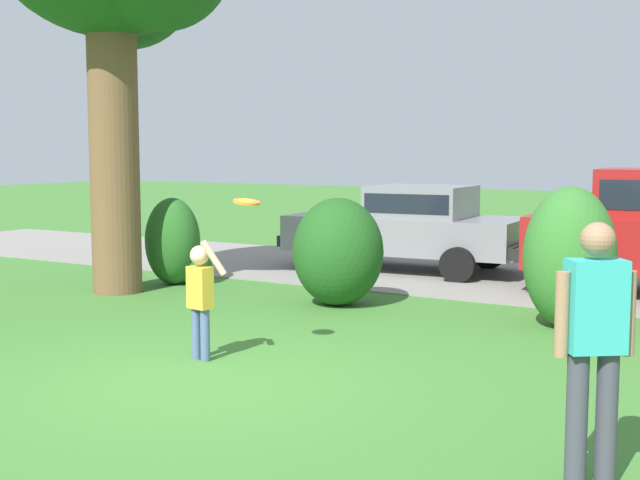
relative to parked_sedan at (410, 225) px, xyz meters
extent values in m
plane|color=#3D752D|center=(1.41, -7.82, -0.85)|extent=(80.00, 80.00, 0.00)
cube|color=gray|center=(1.41, -0.24, -0.84)|extent=(28.00, 4.40, 0.02)
cylinder|color=brown|center=(-2.94, -4.42, 1.32)|extent=(0.75, 0.75, 4.34)
ellipsoid|color=#286023|center=(-2.70, -3.40, -0.13)|extent=(0.93, 0.86, 1.43)
ellipsoid|color=#286023|center=(-2.51, -3.18, -0.53)|extent=(0.71, 0.71, 0.64)
ellipsoid|color=#1E511C|center=(0.56, -3.65, -0.08)|extent=(1.30, 1.25, 1.53)
ellipsoid|color=#33702B|center=(3.77, -3.51, 0.03)|extent=(1.13, 1.18, 1.76)
cube|color=gray|center=(-0.10, -0.01, -0.17)|extent=(4.32, 2.13, 0.64)
cube|color=gray|center=(0.22, 0.02, 0.43)|extent=(1.79, 1.73, 0.56)
cube|color=black|center=(0.22, 0.02, 0.43)|extent=(1.66, 1.74, 0.34)
cylinder|color=black|center=(-1.33, -1.04, -0.55)|extent=(0.61, 0.26, 0.60)
cylinder|color=black|center=(-1.46, 0.84, -0.55)|extent=(0.61, 0.26, 0.60)
cylinder|color=black|center=(1.27, -0.85, -0.55)|extent=(0.61, 0.26, 0.60)
cylinder|color=black|center=(1.14, 1.02, -0.55)|extent=(0.61, 0.26, 0.60)
cube|color=black|center=(-2.23, -0.16, -0.33)|extent=(0.24, 1.75, 0.20)
cube|color=black|center=(2.04, 0.14, -0.33)|extent=(0.24, 1.75, 0.20)
cylinder|color=black|center=(3.39, -1.57, -0.51)|extent=(0.70, 0.28, 0.68)
cylinder|color=black|center=(3.23, 0.30, -0.51)|extent=(0.70, 0.28, 0.68)
cube|color=black|center=(2.42, -0.71, -0.25)|extent=(0.26, 1.75, 0.20)
cylinder|color=#4C608C|center=(0.81, -7.12, -0.57)|extent=(0.10, 0.10, 0.55)
cylinder|color=#4C608C|center=(0.95, -7.14, -0.57)|extent=(0.10, 0.10, 0.55)
cube|color=gold|center=(0.88, -7.13, -0.08)|extent=(0.29, 0.21, 0.44)
sphere|color=beige|center=(0.88, -7.13, 0.26)|extent=(0.20, 0.20, 0.20)
cylinder|color=beige|center=(1.05, -7.11, 0.24)|extent=(0.22, 0.22, 0.39)
cylinder|color=beige|center=(0.72, -7.10, -0.13)|extent=(0.07, 0.07, 0.36)
cylinder|color=orange|center=(1.30, -6.87, 0.82)|extent=(0.28, 0.28, 0.07)
cylinder|color=yellow|center=(1.30, -6.87, 0.82)|extent=(0.16, 0.15, 0.05)
cylinder|color=#3F3F4C|center=(5.11, -8.53, -0.40)|extent=(0.14, 0.14, 0.90)
cylinder|color=#3F3F4C|center=(5.27, -8.41, -0.40)|extent=(0.14, 0.14, 0.90)
cube|color=#33B2B2|center=(5.19, -8.47, 0.35)|extent=(0.42, 0.39, 0.60)
sphere|color=#A37556|center=(5.19, -8.47, 0.78)|extent=(0.22, 0.22, 0.22)
cylinder|color=#A37556|center=(5.01, -8.60, 0.30)|extent=(0.09, 0.09, 0.55)
cylinder|color=#A37556|center=(5.37, -8.34, 0.30)|extent=(0.09, 0.09, 0.55)
camera|label=1|loc=(6.39, -13.93, 1.34)|focal=47.28mm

